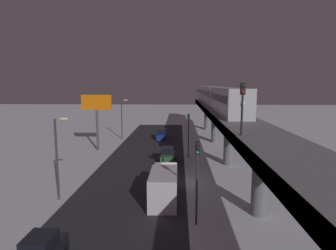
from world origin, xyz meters
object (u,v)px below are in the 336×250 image
traffic_light_mid (188,129)px  subway_train (212,95)px  sedan_green (168,156)px  traffic_light_near (197,171)px  sedan_blue (162,135)px  rail_signal (242,100)px  commercial_billboard (97,108)px  box_truck (164,185)px

traffic_light_mid → subway_train: bearing=-107.1°
subway_train → sedan_green: 22.16m
subway_train → traffic_light_near: (5.24, 37.21, -4.26)m
subway_train → sedan_blue: subway_train is taller
rail_signal → commercial_billboard: rail_signal is taller
traffic_light_mid → rail_signal: bearing=100.3°
sedan_blue → box_truck: size_ratio=0.59×
traffic_light_near → traffic_light_mid: 20.14m
box_truck → rail_signal: bearing=149.2°
traffic_light_near → traffic_light_mid: (0.00, -20.14, 0.00)m
traffic_light_near → commercial_billboard: size_ratio=0.72×
sedan_green → box_truck: 13.18m
subway_train → traffic_light_mid: 18.36m
box_truck → commercial_billboard: bearing=-59.2°
box_truck → commercial_billboard: (11.69, -19.57, 5.48)m
sedan_green → commercial_billboard: commercial_billboard is taller
sedan_green → commercial_billboard: 14.47m
rail_signal → sedan_green: 19.91m
subway_train → commercial_billboard: subway_train is taller
subway_train → box_truck: bearing=76.2°
sedan_blue → commercial_billboard: commercial_billboard is taller
rail_signal → sedan_blue: 35.12m
sedan_green → traffic_light_mid: size_ratio=0.64×
box_truck → subway_train: bearing=-103.8°
traffic_light_near → commercial_billboard: (14.39, -24.48, 2.63)m
sedan_blue → commercial_billboard: size_ratio=0.49×
sedan_blue → traffic_light_near: traffic_light_near is taller
commercial_billboard → rail_signal: bearing=127.5°
rail_signal → traffic_light_mid: bearing=-79.7°
traffic_light_near → rail_signal: bearing=-159.8°
subway_train → sedan_blue: (9.94, 2.88, -7.66)m
sedan_blue → traffic_light_mid: (-4.70, 14.20, 3.40)m
sedan_blue → box_truck: 29.50m
rail_signal → box_truck: bearing=-30.8°
subway_train → sedan_blue: size_ratio=12.70×
box_truck → traffic_light_near: size_ratio=1.16×
rail_signal → box_truck: size_ratio=0.54×
sedan_green → traffic_light_mid: traffic_light_mid is taller
commercial_billboard → traffic_light_near: bearing=120.4°
subway_train → traffic_light_near: subway_train is taller
box_truck → traffic_light_near: traffic_light_near is taller
traffic_light_mid → box_truck: bearing=79.9°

